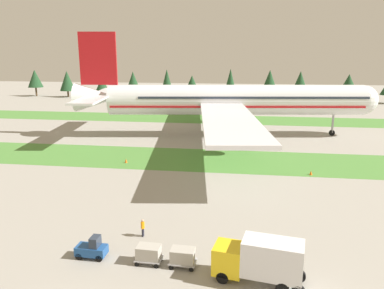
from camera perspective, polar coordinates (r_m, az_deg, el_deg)
The scene contains 11 objects.
grass_strip_near at distance 62.76m, azimuth -2.68°, elevation -2.14°, with size 320.00×13.63×0.01m, color #4C8438.
grass_strip_far at distance 100.69m, azimuth 1.43°, elevation 3.92°, with size 320.00×13.63×0.01m, color #4C8438.
airliner at distance 79.35m, azimuth 5.21°, elevation 6.80°, with size 63.10×77.85×21.37m.
baggage_tug at distance 34.44m, azimuth -14.94°, elevation -15.08°, with size 2.64×1.39×1.97m.
cargo_dolly_lead at distance 32.75m, azimuth -6.61°, elevation -16.06°, with size 2.25×1.57×1.55m.
cargo_dolly_second at distance 32.13m, azimuth -1.43°, elevation -16.60°, with size 2.25×1.57×1.55m.
catering_truck at distance 30.13m, azimuth 10.30°, elevation -16.78°, with size 7.25×3.46×3.58m.
ground_crew_marshaller at distance 37.00m, azimuth -7.50°, elevation -12.35°, with size 0.36×0.56×1.74m.
taxiway_marker_0 at distance 61.16m, azimuth -10.00°, elevation -2.45°, with size 0.44×0.44×0.66m, color orange.
taxiway_marker_1 at distance 56.98m, azimuth 17.64°, elevation -4.12°, with size 0.44×0.44×0.63m, color orange.
distant_tree_line at distance 142.82m, azimuth 4.70°, elevation 9.45°, with size 152.88×10.96×11.62m.
Camera 1 is at (11.25, -19.37, 17.14)m, focal length 35.05 mm.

